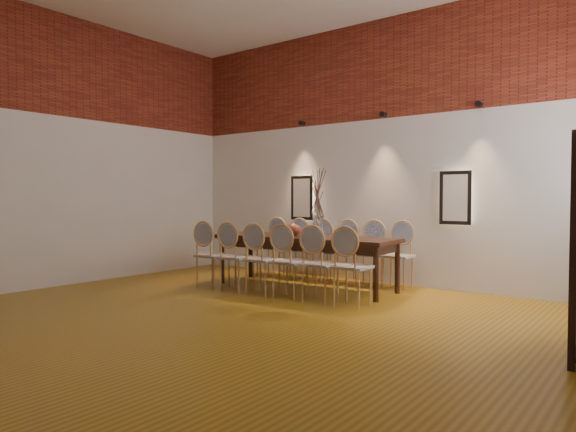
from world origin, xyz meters
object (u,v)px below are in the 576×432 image
Objects in this scene: chair_near_a at (213,255)px; chair_far_d at (342,252)px; chair_far_a at (271,247)px; book at (311,235)px; chair_near_e at (320,264)px; chair_far_f at (397,256)px; dining_table at (305,262)px; chair_near_d at (290,262)px; chair_far_c at (317,250)px; chair_far_e at (369,254)px; chair_far_b at (293,249)px; bowl at (293,230)px; chair_near_c at (263,259)px; vase at (318,226)px; chair_near_f at (352,267)px; chair_near_b at (237,257)px.

chair_near_a and chair_far_d have the same top height.
book is at bearing 150.49° from chair_far_a.
book is at bearing 128.08° from chair_near_e.
dining_table is at bearing 32.47° from chair_far_f.
chair_near_d is 1.00× the size of chair_far_c.
chair_far_e is (0.63, 0.75, 0.09)m from dining_table.
chair_far_c is 0.45m from chair_far_d.
chair_far_d and chair_far_f have the same top height.
chair_far_b is (-1.42, 1.34, 0.00)m from chair_near_e.
chair_far_e is at bearing 45.50° from bowl.
chair_far_c is (-0.08, 1.42, 0.00)m from chair_near_c.
dining_table is at bearing 107.45° from chair_far_c.
vase is (1.37, -0.63, 0.43)m from chair_far_a.
chair_far_a is (-0.08, 1.42, 0.00)m from chair_near_a.
chair_near_d is 1.00× the size of chair_near_f.
chair_near_a is 3.62× the size of book.
chair_far_d is (0.89, 0.05, 0.00)m from chair_far_b.
chair_near_b and chair_near_e have the same top height.
vase is at bearing 57.28° from chair_far_e.
chair_near_d is 1.00× the size of chair_far_a.
chair_near_d is at bearing 57.84° from chair_far_f.
chair_far_b is 1.00× the size of chair_far_e.
chair_far_f is 3.62× the size of book.
chair_far_a is (-0.98, 1.37, 0.00)m from chair_near_c.
vase is (1.29, 0.79, 0.43)m from chair_near_a.
chair_far_b is (-0.98, 1.37, 0.00)m from chair_near_d.
chair_near_f is at bearing -32.31° from book.
chair_near_e and chair_far_c have the same top height.
chair_near_f is 1.30m from book.
chair_near_a is at bearing 180.00° from chair_near_e.
chair_far_b is 1.79m from chair_far_f.
bowl reaches higher than dining_table.
chair_far_f is (1.34, 0.08, 0.00)m from chair_far_c.
chair_far_e is at bearing 60.69° from vase.
chair_near_a is 1.00× the size of chair_far_d.
chair_near_d is 3.92× the size of bowl.
chair_near_f is at bearing 107.45° from chair_far_e.
chair_near_b is at bearing 46.68° from chair_far_e.
bowl is (0.90, 0.72, 0.37)m from chair_near_a.
chair_near_f is at bearing 90.00° from chair_far_f.
dining_table is 11.18× the size of bowl.
chair_near_d is 1.00× the size of chair_far_f.
chair_far_d is 1.00× the size of chair_far_e.
book is at bearing 49.90° from chair_far_e.
bowl is at bearing 120.90° from chair_near_d.
dining_table is at bearing 32.47° from chair_near_a.
chair_far_d is 1.00× the size of chair_far_f.
dining_table is 2.85× the size of chair_far_d.
chair_near_d is at bearing 180.00° from chair_near_f.
chair_far_b is at bearing -0.00° from chair_far_c.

